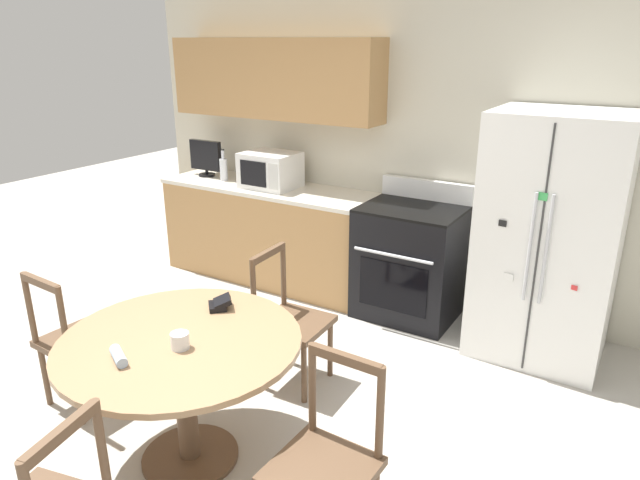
# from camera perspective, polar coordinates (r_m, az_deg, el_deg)

# --- Properties ---
(ground_plane) EXTENTS (14.00, 14.00, 0.00)m
(ground_plane) POSITION_cam_1_polar(r_m,az_deg,el_deg) (3.38, -12.30, -20.92)
(ground_plane) COLOR #B2ADA3
(back_wall) EXTENTS (5.20, 0.44, 2.60)m
(back_wall) POSITION_cam_1_polar(r_m,az_deg,el_deg) (4.95, 4.97, 10.94)
(back_wall) COLOR beige
(back_wall) RESTS_ON ground_plane
(kitchen_counter) EXTENTS (2.07, 0.64, 0.90)m
(kitchen_counter) POSITION_cam_1_polar(r_m,az_deg,el_deg) (5.38, -5.12, 0.77)
(kitchen_counter) COLOR #AD7F4C
(kitchen_counter) RESTS_ON ground_plane
(refrigerator) EXTENTS (0.89, 0.77, 1.73)m
(refrigerator) POSITION_cam_1_polar(r_m,az_deg,el_deg) (4.24, 21.93, 0.16)
(refrigerator) COLOR white
(refrigerator) RESTS_ON ground_plane
(oven_range) EXTENTS (0.78, 0.68, 1.08)m
(oven_range) POSITION_cam_1_polar(r_m,az_deg,el_deg) (4.68, 8.99, -2.06)
(oven_range) COLOR black
(oven_range) RESTS_ON ground_plane
(microwave) EXTENTS (0.48, 0.40, 0.31)m
(microwave) POSITION_cam_1_polar(r_m,az_deg,el_deg) (5.17, -4.98, 6.99)
(microwave) COLOR white
(microwave) RESTS_ON kitchen_counter
(countertop_tv) EXTENTS (0.36, 0.16, 0.35)m
(countertop_tv) POSITION_cam_1_polar(r_m,az_deg,el_deg) (5.70, -11.35, 8.13)
(countertop_tv) COLOR black
(countertop_tv) RESTS_ON kitchen_counter
(counter_bottle) EXTENTS (0.07, 0.07, 0.30)m
(counter_bottle) POSITION_cam_1_polar(r_m,az_deg,el_deg) (5.49, -9.62, 7.06)
(counter_bottle) COLOR silver
(counter_bottle) RESTS_ON kitchen_counter
(dining_table) EXTENTS (1.23, 1.23, 0.74)m
(dining_table) POSITION_cam_1_polar(r_m,az_deg,el_deg) (3.07, -13.63, -11.82)
(dining_table) COLOR #997551
(dining_table) RESTS_ON ground_plane
(dining_chair_left) EXTENTS (0.44, 0.44, 0.90)m
(dining_chair_left) POSITION_cam_1_polar(r_m,az_deg,el_deg) (3.81, -23.12, -9.27)
(dining_chair_left) COLOR brown
(dining_chair_left) RESTS_ON ground_plane
(dining_chair_far) EXTENTS (0.44, 0.44, 0.90)m
(dining_chair_far) POSITION_cam_1_polar(r_m,az_deg,el_deg) (3.74, -2.97, -8.17)
(dining_chair_far) COLOR brown
(dining_chair_far) RESTS_ON ground_plane
(dining_chair_right) EXTENTS (0.43, 0.43, 0.90)m
(dining_chair_right) POSITION_cam_1_polar(r_m,az_deg,el_deg) (2.63, 0.55, -21.64)
(dining_chair_right) COLOR brown
(dining_chair_right) RESTS_ON ground_plane
(candle_glass) EXTENTS (0.09, 0.09, 0.08)m
(candle_glass) POSITION_cam_1_polar(r_m,az_deg,el_deg) (2.90, -13.82, -9.85)
(candle_glass) COLOR silver
(candle_glass) RESTS_ON dining_table
(folded_napkin) EXTENTS (0.16, 0.12, 0.05)m
(folded_napkin) POSITION_cam_1_polar(r_m,az_deg,el_deg) (2.88, -19.50, -10.90)
(folded_napkin) COLOR #A3BCDB
(folded_napkin) RESTS_ON dining_table
(wallet) EXTENTS (0.17, 0.17, 0.07)m
(wallet) POSITION_cam_1_polar(r_m,az_deg,el_deg) (3.26, -9.97, -6.30)
(wallet) COLOR black
(wallet) RESTS_ON dining_table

